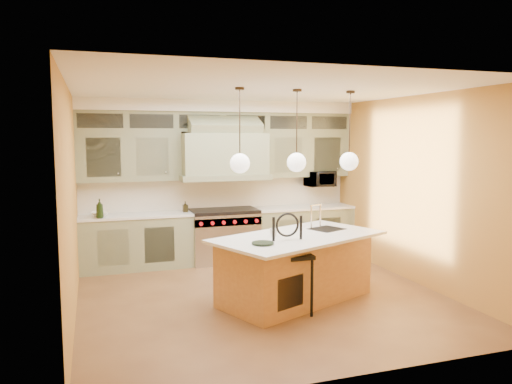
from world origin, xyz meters
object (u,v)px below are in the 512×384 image
object	(u,v)px
range	(224,235)
microwave	(320,179)
counter_stool	(291,256)
kitchen_island	(296,267)

from	to	relation	value
range	microwave	distance (m)	2.18
microwave	range	bearing A→B (deg)	-176.88
counter_stool	range	bearing A→B (deg)	94.29
counter_stool	microwave	distance (m)	3.52
kitchen_island	microwave	xyz separation A→B (m)	(1.54, 2.50, 0.98)
microwave	counter_stool	bearing A→B (deg)	-121.38
range	kitchen_island	distance (m)	2.43
kitchen_island	counter_stool	distance (m)	0.57
kitchen_island	range	bearing A→B (deg)	76.47
kitchen_island	counter_stool	bearing A→B (deg)	-142.63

